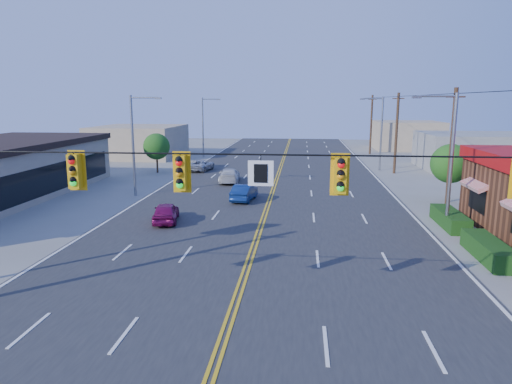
# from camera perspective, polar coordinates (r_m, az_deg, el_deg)

# --- Properties ---
(ground) EXTENTS (160.00, 160.00, 0.00)m
(ground) POSITION_cam_1_polar(r_m,az_deg,el_deg) (15.32, -4.16, -18.16)
(ground) COLOR gray
(ground) RESTS_ON ground
(road) EXTENTS (20.00, 120.00, 0.06)m
(road) POSITION_cam_1_polar(r_m,az_deg,el_deg) (34.05, 1.60, -1.44)
(road) COLOR #2D2D30
(road) RESTS_ON ground
(signal_span) EXTENTS (24.32, 0.34, 9.00)m
(signal_span) POSITION_cam_1_polar(r_m,az_deg,el_deg) (13.62, -4.95, 0.09)
(signal_span) COLOR #47301E
(signal_span) RESTS_ON ground
(streetlight_se) EXTENTS (2.55, 0.25, 8.00)m
(streetlight_se) POSITION_cam_1_polar(r_m,az_deg,el_deg) (28.56, 22.91, 4.35)
(streetlight_se) COLOR gray
(streetlight_se) RESTS_ON ground
(streetlight_ne) EXTENTS (2.55, 0.25, 8.00)m
(streetlight_ne) POSITION_cam_1_polar(r_m,az_deg,el_deg) (51.90, 15.20, 7.57)
(streetlight_ne) COLOR gray
(streetlight_ne) RESTS_ON ground
(streetlight_sw) EXTENTS (2.55, 0.25, 8.00)m
(streetlight_sw) POSITION_cam_1_polar(r_m,az_deg,el_deg) (37.64, -14.86, 6.32)
(streetlight_sw) COLOR gray
(streetlight_sw) RESTS_ON ground
(streetlight_nw) EXTENTS (2.55, 0.25, 8.00)m
(streetlight_nw) POSITION_cam_1_polar(r_m,az_deg,el_deg) (62.61, -6.48, 8.45)
(streetlight_nw) COLOR gray
(streetlight_nw) RESTS_ON ground
(utility_pole_near) EXTENTS (0.28, 0.28, 8.40)m
(utility_pole_near) POSITION_cam_1_polar(r_m,az_deg,el_deg) (32.81, 23.20, 4.56)
(utility_pole_near) COLOR #47301E
(utility_pole_near) RESTS_ON ground
(utility_pole_mid) EXTENTS (0.28, 0.28, 8.40)m
(utility_pole_mid) POSITION_cam_1_polar(r_m,az_deg,el_deg) (50.21, 17.14, 6.99)
(utility_pole_mid) COLOR #47301E
(utility_pole_mid) RESTS_ON ground
(utility_pole_far) EXTENTS (0.28, 0.28, 8.40)m
(utility_pole_far) POSITION_cam_1_polar(r_m,az_deg,el_deg) (67.92, 14.20, 8.14)
(utility_pole_far) COLOR #47301E
(utility_pole_far) RESTS_ON ground
(tree_kfc_rear) EXTENTS (2.94, 2.94, 4.41)m
(tree_kfc_rear) POSITION_cam_1_polar(r_m,az_deg,el_deg) (37.13, 23.16, 3.27)
(tree_kfc_rear) COLOR #47301E
(tree_kfc_rear) RESTS_ON ground
(tree_west) EXTENTS (2.80, 2.80, 4.20)m
(tree_west) POSITION_cam_1_polar(r_m,az_deg,el_deg) (49.80, -12.33, 5.57)
(tree_west) COLOR #47301E
(tree_west) RESTS_ON ground
(bld_east_mid) EXTENTS (12.00, 10.00, 4.00)m
(bld_east_mid) POSITION_cam_1_polar(r_m,az_deg,el_deg) (56.90, 25.97, 4.58)
(bld_east_mid) COLOR gray
(bld_east_mid) RESTS_ON ground
(bld_west_far) EXTENTS (11.00, 12.00, 4.20)m
(bld_west_far) POSITION_cam_1_polar(r_m,az_deg,el_deg) (65.32, -14.40, 6.17)
(bld_west_far) COLOR tan
(bld_west_far) RESTS_ON ground
(bld_east_far) EXTENTS (10.00, 10.00, 4.40)m
(bld_east_far) POSITION_cam_1_polar(r_m,az_deg,el_deg) (77.13, 18.31, 6.76)
(bld_east_far) COLOR tan
(bld_east_far) RESTS_ON ground
(car_magenta) EXTENTS (2.12, 3.86, 1.24)m
(car_magenta) POSITION_cam_1_polar(r_m,az_deg,el_deg) (29.21, -11.20, -2.60)
(car_magenta) COLOR #7B0D4A
(car_magenta) RESTS_ON ground
(car_blue) EXTENTS (1.80, 3.96, 1.26)m
(car_blue) POSITION_cam_1_polar(r_m,az_deg,el_deg) (34.88, -1.48, -0.12)
(car_blue) COLOR navy
(car_blue) RESTS_ON ground
(car_white) EXTENTS (2.27, 4.69, 1.32)m
(car_white) POSITION_cam_1_polar(r_m,az_deg,el_deg) (42.81, -3.33, 2.03)
(car_white) COLOR silver
(car_white) RESTS_ON ground
(car_silver) EXTENTS (2.57, 4.57, 1.21)m
(car_silver) POSITION_cam_1_polar(r_m,az_deg,el_deg) (50.33, -6.89, 3.30)
(car_silver) COLOR #B8BABE
(car_silver) RESTS_ON ground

